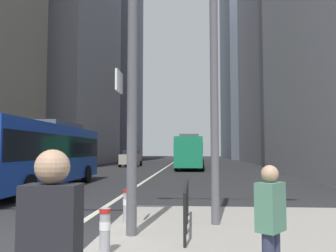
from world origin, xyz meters
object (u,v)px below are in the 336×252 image
(traffic_signal_gantry, at_px, (25,48))
(city_bus_red_receding, at_px, (190,151))
(city_bus_blue_oncoming, at_px, (41,152))
(city_bus_red_distant, at_px, (189,150))
(bollard_right, at_px, (105,228))
(pedestrian_walking, at_px, (271,223))
(car_oncoming_mid, at_px, (131,158))
(car_receding_near, at_px, (188,155))
(bollard_back, at_px, (127,204))
(street_lamp_post, at_px, (214,14))

(traffic_signal_gantry, bearing_deg, city_bus_red_receding, 83.16)
(city_bus_blue_oncoming, relative_size, traffic_signal_gantry, 1.65)
(city_bus_red_distant, xyz_separation_m, traffic_signal_gantry, (-3.16, -45.04, 2.32))
(bollard_right, bearing_deg, pedestrian_walking, -32.01)
(car_oncoming_mid, height_order, car_receding_near, same)
(car_receding_near, distance_m, traffic_signal_gantry, 55.13)
(traffic_signal_gantry, relative_size, bollard_back, 8.65)
(traffic_signal_gantry, bearing_deg, bollard_right, -31.30)
(car_receding_near, height_order, street_lamp_post, street_lamp_post)
(city_bus_red_distant, xyz_separation_m, bollard_right, (-0.99, -46.36, -1.26))
(city_bus_red_distant, height_order, traffic_signal_gantry, traffic_signal_gantry)
(city_bus_red_distant, distance_m, traffic_signal_gantry, 45.21)
(car_receding_near, xyz_separation_m, traffic_signal_gantry, (-2.85, -54.97, 3.17))
(bollard_right, height_order, bollard_back, bollard_back)
(city_bus_blue_oncoming, relative_size, car_oncoming_mid, 2.56)
(car_oncoming_mid, bearing_deg, traffic_signal_gantry, -83.90)
(traffic_signal_gantry, bearing_deg, city_bus_red_distant, 85.98)
(pedestrian_walking, bearing_deg, car_receding_near, 91.76)
(city_bus_blue_oncoming, bearing_deg, bollard_back, -54.22)
(traffic_signal_gantry, bearing_deg, car_receding_near, 87.03)
(city_bus_red_receding, bearing_deg, bollard_back, -92.81)
(city_bus_blue_oncoming, distance_m, bollard_right, 12.17)
(bollard_back, distance_m, pedestrian_walking, 4.78)
(car_oncoming_mid, bearing_deg, car_receding_near, 74.22)
(car_receding_near, relative_size, street_lamp_post, 0.57)
(city_bus_red_distant, bearing_deg, pedestrian_walking, -88.25)
(car_oncoming_mid, distance_m, car_receding_near, 23.29)
(traffic_signal_gantry, relative_size, street_lamp_post, 0.88)
(traffic_signal_gantry, bearing_deg, street_lamp_post, 15.92)
(car_oncoming_mid, bearing_deg, street_lamp_post, -76.22)
(city_bus_blue_oncoming, bearing_deg, city_bus_red_receding, 69.56)
(street_lamp_post, xyz_separation_m, pedestrian_walking, (0.42, -4.06, -4.26))
(car_receding_near, xyz_separation_m, pedestrian_walking, (1.77, -57.82, 0.03))
(car_oncoming_mid, bearing_deg, pedestrian_walking, -77.11)
(pedestrian_walking, bearing_deg, city_bus_red_receding, 92.22)
(car_receding_near, height_order, bollard_back, car_receding_near)
(bollard_back, bearing_deg, car_oncoming_mid, 100.03)
(city_bus_red_receding, xyz_separation_m, car_receding_near, (-0.56, 26.53, -0.85))
(car_receding_near, xyz_separation_m, street_lamp_post, (1.36, -53.77, 4.29))
(car_receding_near, height_order, pedestrian_walking, car_receding_near)
(traffic_signal_gantry, height_order, bollard_back, traffic_signal_gantry)
(pedestrian_walking, bearing_deg, city_bus_blue_oncoming, 124.69)
(city_bus_blue_oncoming, xyz_separation_m, traffic_signal_gantry, (3.74, -9.24, 2.32))
(city_bus_blue_oncoming, distance_m, city_bus_red_receding, 20.49)
(car_receding_near, bearing_deg, city_bus_red_receding, -88.80)
(car_oncoming_mid, xyz_separation_m, street_lamp_post, (7.69, -31.36, 4.29))
(city_bus_red_receding, relative_size, car_oncoming_mid, 2.55)
(street_lamp_post, height_order, bollard_right, street_lamp_post)
(car_oncoming_mid, distance_m, pedestrian_walking, 36.33)
(traffic_signal_gantry, bearing_deg, car_oncoming_mid, 96.10)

